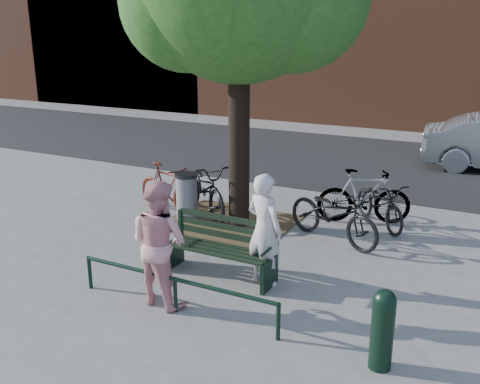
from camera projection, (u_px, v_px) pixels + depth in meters
The scene contains 14 objects.
ground at pixel (220, 277), 8.25m from camera, with size 90.00×90.00×0.00m, color gray.
dirt_pit at pixel (230, 222), 10.55m from camera, with size 2.40×2.00×0.02m, color brown.
road at pixel (363, 161), 15.47m from camera, with size 40.00×7.00×0.01m, color black.
park_bench at pixel (222, 246), 8.18m from camera, with size 1.74×0.54×0.97m.
guard_railing at pixel (175, 284), 7.11m from camera, with size 3.06×0.06×0.51m.
person_left at pixel (264, 229), 7.83m from camera, with size 0.62×0.41×1.70m, color beige.
person_right at pixel (159, 243), 7.25m from camera, with size 0.86×0.67×1.77m, color #D89496.
bollard at pixel (383, 327), 5.89m from camera, with size 0.26×0.26×0.96m.
litter_bin at pixel (187, 196), 10.63m from camera, with size 0.46×0.46×0.94m.
bicycle_a at pixel (205, 188), 10.88m from camera, with size 0.75×2.15×1.13m, color black.
bicycle_b at pixel (167, 188), 11.06m from camera, with size 0.48×1.69×1.02m, color #50150B.
bicycle_c at pixel (334, 214), 9.49m from camera, with size 0.69×1.97×1.03m, color black.
bicycle_d at pixel (364, 196), 10.42m from camera, with size 0.51×1.80×1.08m, color gray.
bicycle_e at pixel (380, 203), 10.29m from camera, with size 0.60×1.73×0.91m, color black.
Camera 1 is at (3.73, -6.53, 3.65)m, focal length 40.00 mm.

